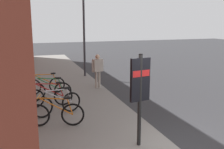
% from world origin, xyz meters
% --- Properties ---
extents(ground, '(60.00, 60.00, 0.00)m').
position_xyz_m(ground, '(6.00, -1.00, 0.00)').
color(ground, '#2D2D30').
extents(sidewalk_pavement, '(24.00, 3.50, 0.12)m').
position_xyz_m(sidewalk_pavement, '(8.00, 1.75, 0.06)').
color(sidewalk_pavement, gray).
rests_on(sidewalk_pavement, ground).
extents(bicycle_nearest_sign, '(0.62, 1.72, 0.97)m').
position_xyz_m(bicycle_nearest_sign, '(2.64, 2.81, 0.51)').
color(bicycle_nearest_sign, black).
rests_on(bicycle_nearest_sign, sidewalk_pavement).
extents(bicycle_far_end, '(0.66, 1.71, 0.97)m').
position_xyz_m(bicycle_far_end, '(3.64, 2.64, 0.51)').
color(bicycle_far_end, black).
rests_on(bicycle_far_end, sidewalk_pavement).
extents(bicycle_under_window, '(0.48, 1.77, 0.97)m').
position_xyz_m(bicycle_under_window, '(4.63, 2.82, 0.51)').
color(bicycle_under_window, black).
rests_on(bicycle_under_window, sidewalk_pavement).
extents(bicycle_mid_rack, '(0.57, 1.74, 0.97)m').
position_xyz_m(bicycle_mid_rack, '(5.53, 2.71, 0.51)').
color(bicycle_mid_rack, black).
rests_on(bicycle_mid_rack, sidewalk_pavement).
extents(bicycle_leaning_wall, '(0.48, 1.77, 0.97)m').
position_xyz_m(bicycle_leaning_wall, '(6.45, 2.82, 0.51)').
color(bicycle_leaning_wall, black).
rests_on(bicycle_leaning_wall, sidewalk_pavement).
extents(transit_info_sign, '(0.17, 0.56, 2.40)m').
position_xyz_m(transit_info_sign, '(0.69, 0.91, 1.72)').
color(transit_info_sign, black).
rests_on(transit_info_sign, sidewalk_pavement).
extents(pedestrian_near_bus, '(0.33, 0.61, 1.63)m').
position_xyz_m(pedestrian_near_bus, '(6.78, 0.32, 1.11)').
color(pedestrian_near_bus, '#B2A599').
rests_on(pedestrian_near_bus, sidewalk_pavement).
extents(street_lamp, '(0.28, 0.28, 5.47)m').
position_xyz_m(street_lamp, '(9.71, 0.30, 3.34)').
color(street_lamp, '#333338').
rests_on(street_lamp, sidewalk_pavement).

